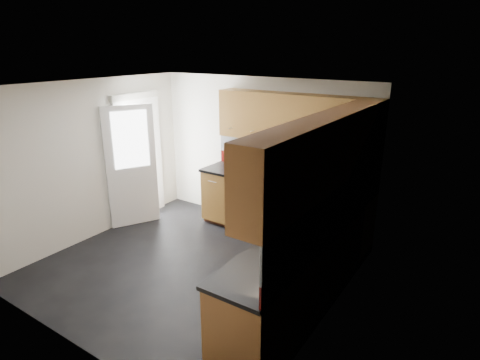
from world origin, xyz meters
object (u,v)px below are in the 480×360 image
Objects in this scene: toaster at (331,179)px; utensil_pot at (275,167)px; gas_hob at (276,177)px; food_processor at (335,193)px.

utensil_pot is at bearing 177.68° from toaster.
gas_hob is 2.52× the size of toaster.
food_processor is (0.32, -0.66, 0.05)m from toaster.
toaster is 0.78× the size of food_processor.
utensil_pot is 1.73× the size of toaster.
food_processor is at bearing -64.40° from toaster.
utensil_pot is 1.44m from food_processor.
food_processor reaches higher than toaster.
utensil_pot reaches higher than toaster.
gas_hob is 1.21m from food_processor.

